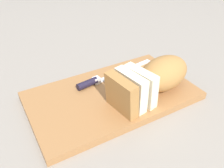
{
  "coord_description": "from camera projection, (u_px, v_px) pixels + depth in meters",
  "views": [
    {
      "loc": [
        0.28,
        0.46,
        0.43
      ],
      "look_at": [
        0.0,
        0.0,
        0.05
      ],
      "focal_mm": 38.2,
      "sensor_mm": 36.0,
      "label": 1
    }
  ],
  "objects": [
    {
      "name": "ground_plane",
      "position": [
        112.0,
        98.0,
        0.69
      ],
      "size": [
        3.0,
        3.0,
        0.0
      ],
      "primitive_type": "plane",
      "color": "gray"
    },
    {
      "name": "cutting_board",
      "position": [
        112.0,
        95.0,
        0.68
      ],
      "size": [
        0.47,
        0.28,
        0.02
      ],
      "primitive_type": "cube",
      "rotation": [
        0.0,
        0.0,
        -0.03
      ],
      "color": "#9E6B3D",
      "rests_on": "ground_plane"
    },
    {
      "name": "bread_loaf",
      "position": [
        154.0,
        78.0,
        0.65
      ],
      "size": [
        0.27,
        0.13,
        0.1
      ],
      "rotation": [
        0.0,
        0.0,
        0.13
      ],
      "color": "#A8753D",
      "rests_on": "cutting_board"
    },
    {
      "name": "bread_knife",
      "position": [
        99.0,
        80.0,
        0.72
      ],
      "size": [
        0.29,
        0.05,
        0.02
      ],
      "rotation": [
        0.0,
        0.0,
        3.25
      ],
      "color": "silver",
      "rests_on": "cutting_board"
    },
    {
      "name": "crumb_near_knife",
      "position": [
        110.0,
        78.0,
        0.74
      ],
      "size": [
        0.0,
        0.0,
        0.0
      ],
      "primitive_type": "sphere",
      "color": "#A8753D",
      "rests_on": "cutting_board"
    },
    {
      "name": "crumb_near_loaf",
      "position": [
        120.0,
        94.0,
        0.67
      ],
      "size": [
        0.01,
        0.01,
        0.01
      ],
      "primitive_type": "sphere",
      "color": "#A8753D",
      "rests_on": "cutting_board"
    }
  ]
}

